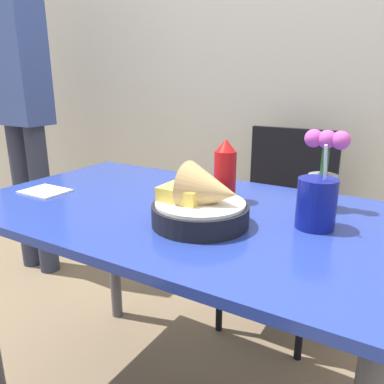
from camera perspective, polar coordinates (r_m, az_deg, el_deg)
wall_window at (r=1.97m, az=15.38°, el=22.14°), size 7.00×0.06×2.60m
dining_table at (r=1.12m, az=-2.00°, el=-7.28°), size 1.23×0.73×0.74m
chair_far_window at (r=1.75m, az=13.84°, el=-2.67°), size 0.40×0.40×0.89m
food_basket at (r=0.93m, az=1.72°, el=-1.78°), size 0.25×0.25×0.16m
ketchup_bottle at (r=1.11m, az=5.05°, el=3.14°), size 0.07×0.07×0.19m
drink_cup at (r=0.96m, az=18.41°, el=-1.90°), size 0.10×0.10×0.21m
flower_vase at (r=1.10m, az=19.43°, el=2.84°), size 0.12×0.08×0.22m
napkin at (r=1.31m, az=-21.49°, el=0.10°), size 0.14×0.11×0.01m
person_standing at (r=2.26m, az=-24.78°, el=13.75°), size 0.32×0.20×1.78m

